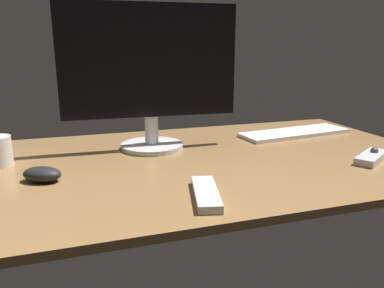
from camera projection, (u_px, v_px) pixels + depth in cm
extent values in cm
cube|color=olive|center=(210.00, 161.00, 115.50)|extent=(140.00, 84.00, 2.00)
cylinder|color=silver|center=(152.00, 146.00, 125.44)|extent=(20.52, 20.52, 1.55)
cylinder|color=silver|center=(152.00, 130.00, 124.06)|extent=(4.37, 4.37, 9.24)
cube|color=black|center=(150.00, 61.00, 118.43)|extent=(55.76, 5.54, 34.93)
cube|color=white|center=(294.00, 133.00, 144.28)|extent=(44.39, 17.82, 1.40)
ellipsoid|color=black|center=(42.00, 174.00, 94.85)|extent=(11.53, 9.88, 3.74)
cube|color=#B7B7BC|center=(371.00, 157.00, 111.66)|extent=(16.29, 12.93, 2.14)
sphere|color=#3F3F44|center=(374.00, 151.00, 113.13)|extent=(2.24, 2.24, 2.24)
cube|color=#B7B7BC|center=(206.00, 194.00, 84.99)|extent=(9.44, 19.14, 1.87)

